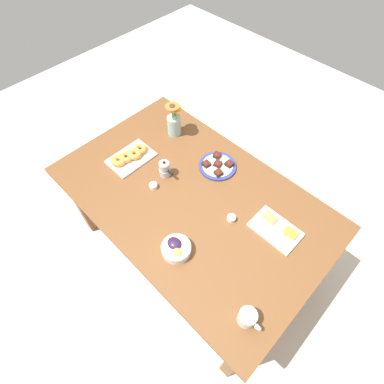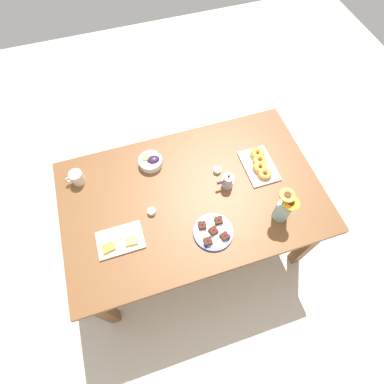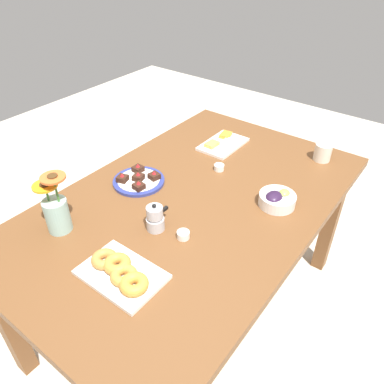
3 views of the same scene
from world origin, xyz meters
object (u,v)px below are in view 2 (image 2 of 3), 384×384
object	(u,v)px
moka_pot	(228,181)
croissant_platter	(260,164)
flower_vase	(283,209)
coffee_mug	(77,177)
cheese_platter	(120,241)
dessert_plate	(213,232)
dining_table	(192,201)
grape_bowl	(151,161)
jam_cup_honey	(152,211)
jam_cup_berry	(217,170)

from	to	relation	value
moka_pot	croissant_platter	bearing A→B (deg)	-164.54
croissant_platter	flower_vase	bearing A→B (deg)	85.41
coffee_mug	cheese_platter	bearing A→B (deg)	110.01
flower_vase	coffee_mug	bearing A→B (deg)	-28.63
cheese_platter	dessert_plate	world-z (taller)	dessert_plate
cheese_platter	dessert_plate	xyz separation A→B (m)	(-0.52, 0.11, 0.00)
coffee_mug	dining_table	bearing A→B (deg)	154.34
dining_table	grape_bowl	size ratio (longest dim) A/B	10.54
dining_table	jam_cup_honey	size ratio (longest dim) A/B	33.33
grape_bowl	jam_cup_berry	size ratio (longest dim) A/B	3.16
coffee_mug	flower_vase	distance (m)	1.26
croissant_platter	dessert_plate	distance (m)	0.55
cheese_platter	croissant_platter	bearing A→B (deg)	-166.57
coffee_mug	cheese_platter	xyz separation A→B (m)	(-0.17, 0.47, -0.03)
dessert_plate	moka_pot	distance (m)	0.33
jam_cup_honey	croissant_platter	bearing A→B (deg)	-171.68
croissant_platter	moka_pot	world-z (taller)	moka_pot
croissant_platter	grape_bowl	bearing A→B (deg)	-19.23
coffee_mug	moka_pot	distance (m)	0.93
coffee_mug	jam_cup_honey	distance (m)	0.52
cheese_platter	flower_vase	size ratio (longest dim) A/B	1.05
croissant_platter	moka_pot	distance (m)	0.26
dining_table	moka_pot	distance (m)	0.27
jam_cup_honey	jam_cup_berry	size ratio (longest dim) A/B	1.00
jam_cup_honey	dining_table	bearing A→B (deg)	-171.54
dining_table	moka_pot	world-z (taller)	moka_pot
grape_bowl	moka_pot	xyz separation A→B (m)	(-0.41, 0.30, 0.02)
dining_table	grape_bowl	xyz separation A→B (m)	(0.18, -0.30, 0.12)
dessert_plate	flower_vase	size ratio (longest dim) A/B	0.94
flower_vase	moka_pot	size ratio (longest dim) A/B	2.07
flower_vase	jam_cup_honey	bearing A→B (deg)	-19.23
flower_vase	dining_table	bearing A→B (deg)	-32.63
dining_table	flower_vase	world-z (taller)	flower_vase
jam_cup_honey	flower_vase	xyz separation A→B (m)	(-0.72, 0.25, 0.07)
coffee_mug	dessert_plate	world-z (taller)	coffee_mug
dining_table	cheese_platter	xyz separation A→B (m)	(0.48, 0.16, 0.10)
croissant_platter	jam_cup_berry	bearing A→B (deg)	-9.57
dining_table	croissant_platter	size ratio (longest dim) A/B	5.69
coffee_mug	croissant_platter	bearing A→B (deg)	167.88
cheese_platter	coffee_mug	bearing A→B (deg)	-69.99
flower_vase	moka_pot	distance (m)	0.37
grape_bowl	jam_cup_honey	bearing A→B (deg)	76.58
dining_table	jam_cup_berry	size ratio (longest dim) A/B	33.33
dessert_plate	coffee_mug	bearing A→B (deg)	-40.04
grape_bowl	jam_cup_berry	xyz separation A→B (m)	(-0.39, 0.19, -0.01)
jam_cup_berry	dessert_plate	world-z (taller)	dessert_plate
jam_cup_honey	moka_pot	size ratio (longest dim) A/B	0.40
cheese_platter	jam_cup_berry	size ratio (longest dim) A/B	5.42
croissant_platter	coffee_mug	bearing A→B (deg)	-12.12
flower_vase	moka_pot	xyz separation A→B (m)	(0.22, -0.29, -0.04)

